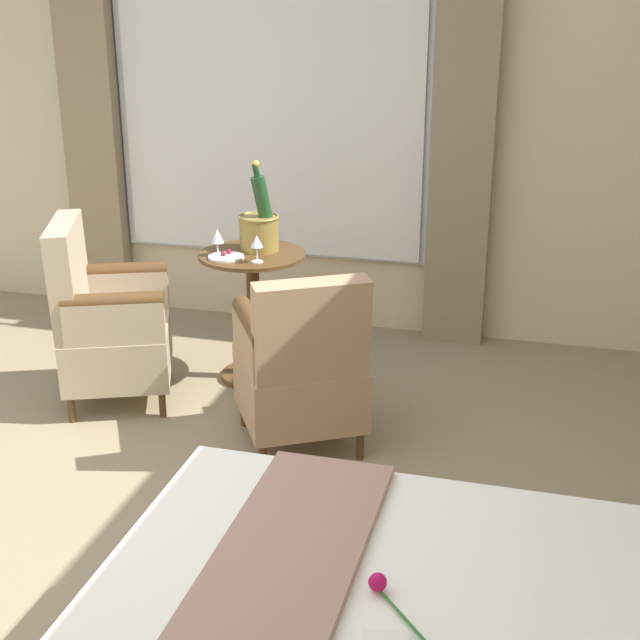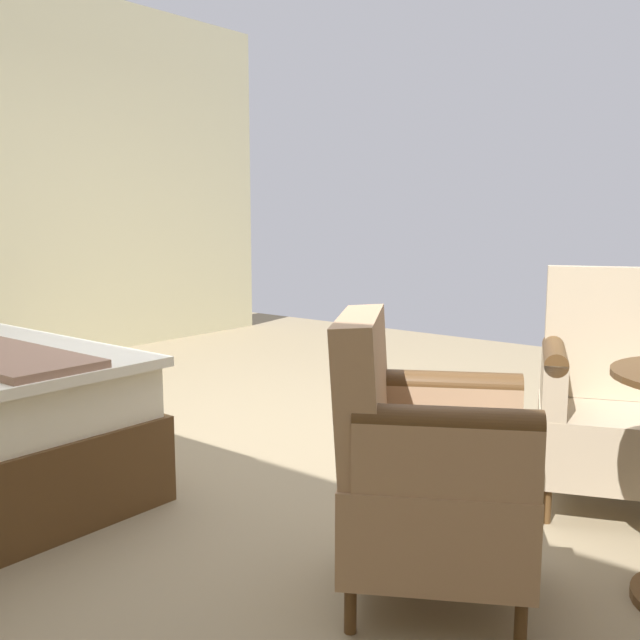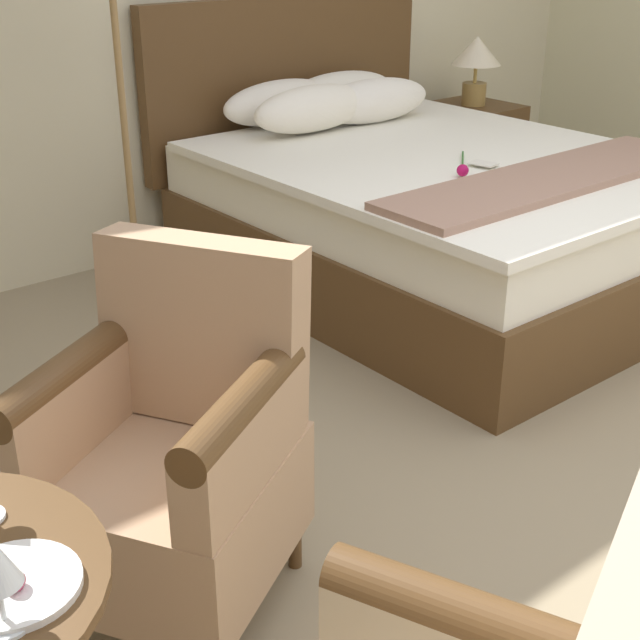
# 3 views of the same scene
# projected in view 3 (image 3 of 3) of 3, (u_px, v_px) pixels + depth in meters

# --- Properties ---
(bed) EXTENTS (1.69, 2.21, 1.19)m
(bed) POSITION_uv_depth(u_px,v_px,m) (424.00, 206.00, 4.06)
(bed) COLOR #52361C
(bed) RESTS_ON ground
(nightstand) EXTENTS (0.47, 0.47, 0.56)m
(nightstand) POSITION_uv_depth(u_px,v_px,m) (470.00, 153.00, 5.23)
(nightstand) COLOR #52361C
(nightstand) RESTS_ON ground
(bedside_lamp) EXTENTS (0.28, 0.28, 0.38)m
(bedside_lamp) POSITION_uv_depth(u_px,v_px,m) (476.00, 58.00, 5.01)
(bedside_lamp) COLOR olive
(bedside_lamp) RESTS_ON nightstand
(snack_plate) EXTENTS (0.19, 0.19, 0.04)m
(snack_plate) POSITION_uv_depth(u_px,v_px,m) (13.00, 585.00, 1.23)
(snack_plate) COLOR white
(snack_plate) RESTS_ON side_table_round
(armchair_by_window) EXTENTS (0.76, 0.74, 0.89)m
(armchair_by_window) POSITION_uv_depth(u_px,v_px,m) (173.00, 456.00, 2.10)
(armchair_by_window) COLOR #52361C
(armchair_by_window) RESTS_ON ground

